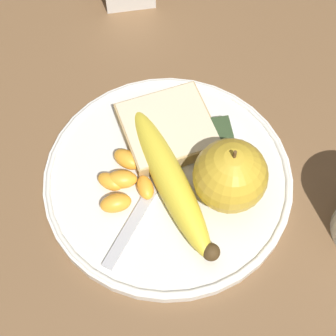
{
  "coord_description": "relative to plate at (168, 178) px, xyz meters",
  "views": [
    {
      "loc": [
        -0.05,
        -0.3,
        0.57
      ],
      "look_at": [
        0.0,
        0.0,
        0.03
      ],
      "focal_mm": 60.0,
      "sensor_mm": 36.0,
      "label": 1
    }
  ],
  "objects": [
    {
      "name": "ground_plane",
      "position": [
        0.0,
        0.0,
        -0.01
      ],
      "size": [
        3.0,
        3.0,
        0.0
      ],
      "primitive_type": "plane",
      "color": "brown"
    },
    {
      "name": "orange_segment_5",
      "position": [
        -0.06,
        0.0,
        0.01
      ],
      "size": [
        0.03,
        0.03,
        0.02
      ],
      "color": "#F9A32D",
      "rests_on": "plate"
    },
    {
      "name": "orange_segment_1",
      "position": [
        -0.04,
        0.02,
        0.01
      ],
      "size": [
        0.04,
        0.04,
        0.02
      ],
      "color": "#F9A32D",
      "rests_on": "plate"
    },
    {
      "name": "orange_segment_2",
      "position": [
        -0.05,
        -0.0,
        0.01
      ],
      "size": [
        0.04,
        0.03,
        0.02
      ],
      "color": "#F9A32D",
      "rests_on": "plate"
    },
    {
      "name": "fork",
      "position": [
        -0.01,
        -0.0,
        0.01
      ],
      "size": [
        0.13,
        0.17,
        0.0
      ],
      "rotation": [
        0.0,
        0.0,
        13.5
      ],
      "color": "#B2B2B7",
      "rests_on": "plate"
    },
    {
      "name": "orange_segment_4",
      "position": [
        -0.03,
        -0.01,
        0.01
      ],
      "size": [
        0.02,
        0.03,
        0.02
      ],
      "color": "#F9A32D",
      "rests_on": "plate"
    },
    {
      "name": "plate",
      "position": [
        0.0,
        0.0,
        0.0
      ],
      "size": [
        0.28,
        0.28,
        0.01
      ],
      "color": "silver",
      "rests_on": "ground_plane"
    },
    {
      "name": "jam_packet",
      "position": [
        0.06,
        0.04,
        0.01
      ],
      "size": [
        0.05,
        0.04,
        0.02
      ],
      "color": "white",
      "rests_on": "plate"
    },
    {
      "name": "orange_segment_3",
      "position": [
        -0.06,
        -0.03,
        0.01
      ],
      "size": [
        0.04,
        0.02,
        0.02
      ],
      "color": "#F9A32D",
      "rests_on": "plate"
    },
    {
      "name": "orange_segment_0",
      "position": [
        -0.02,
        0.04,
        0.01
      ],
      "size": [
        0.03,
        0.04,
        0.02
      ],
      "color": "#F9A32D",
      "rests_on": "plate"
    },
    {
      "name": "bread_slice",
      "position": [
        0.01,
        0.06,
        0.02
      ],
      "size": [
        0.12,
        0.11,
        0.02
      ],
      "color": "tan",
      "rests_on": "plate"
    },
    {
      "name": "banana",
      "position": [
        0.01,
        -0.02,
        0.02
      ],
      "size": [
        0.08,
        0.2,
        0.03
      ],
      "color": "yellow",
      "rests_on": "plate"
    },
    {
      "name": "apple",
      "position": [
        0.06,
        -0.03,
        0.04
      ],
      "size": [
        0.08,
        0.08,
        0.09
      ],
      "color": "gold",
      "rests_on": "plate"
    }
  ]
}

